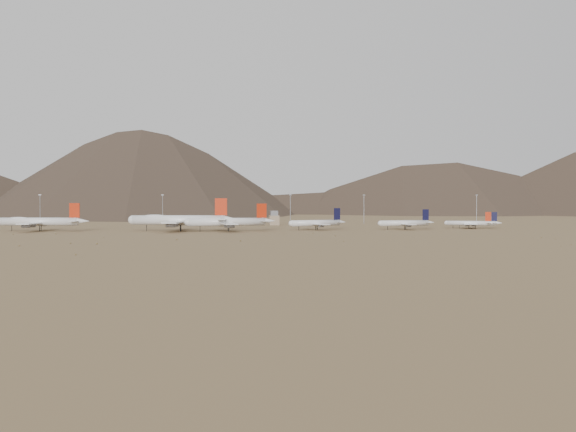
{
  "coord_description": "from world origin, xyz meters",
  "views": [
    {
      "loc": [
        -49.28,
        -477.62,
        24.3
      ],
      "look_at": [
        28.11,
        30.0,
        10.1
      ],
      "focal_mm": 45.0,
      "sensor_mm": 36.0,
      "label": 1
    }
  ],
  "objects": [
    {
      "name": "mast_centre",
      "position": [
        42.11,
        108.77,
        14.2
      ],
      "size": [
        2.0,
        0.6,
        25.7
      ],
      "color": "gray",
      "rests_on": "ground"
    },
    {
      "name": "narrowbody_b",
      "position": [
        113.68,
        25.37,
        4.76
      ],
      "size": [
        44.32,
        32.11,
        14.66
      ],
      "rotation": [
        0.0,
        0.0,
        0.12
      ],
      "color": "silver",
      "rests_on": "ground"
    },
    {
      "name": "mast_far_east",
      "position": [
        208.81,
        120.32,
        14.2
      ],
      "size": [
        2.0,
        0.6,
        25.7
      ],
      "color": "gray",
      "rests_on": "ground"
    },
    {
      "name": "narrowbody_d",
      "position": [
        171.29,
        34.86,
        4.02
      ],
      "size": [
        35.66,
        26.74,
        12.39
      ],
      "rotation": [
        0.0,
        0.0,
        -0.37
      ],
      "color": "silver",
      "rests_on": "ground"
    },
    {
      "name": "widebody_centre",
      "position": [
        -48.7,
        25.42,
        7.85
      ],
      "size": [
        75.99,
        59.38,
        22.76
      ],
      "rotation": [
        0.0,
        0.0,
        -0.18
      ],
      "color": "silver",
      "rests_on": "ground"
    },
    {
      "name": "widebody_west",
      "position": [
        -144.36,
        40.0,
        6.72
      ],
      "size": [
        64.83,
        50.8,
        19.48
      ],
      "rotation": [
        0.0,
        0.0,
        -0.2
      ],
      "color": "silver",
      "rests_on": "ground"
    },
    {
      "name": "desert_scrub",
      "position": [
        44.86,
        -99.8,
        0.35
      ],
      "size": [
        380.6,
        171.55,
        0.98
      ],
      "color": "brown",
      "rests_on": "ground"
    },
    {
      "name": "narrowbody_a",
      "position": [
        49.12,
        29.72,
        5.05
      ],
      "size": [
        45.29,
        33.79,
        15.56
      ],
      "rotation": [
        0.0,
        0.0,
        0.33
      ],
      "color": "silver",
      "rests_on": "ground"
    },
    {
      "name": "mast_east",
      "position": [
        112.46,
        139.35,
        14.2
      ],
      "size": [
        2.0,
        0.6,
        25.7
      ],
      "color": "gray",
      "rests_on": "ground"
    },
    {
      "name": "narrowbody_c",
      "position": [
        166.29,
        34.83,
        4.06
      ],
      "size": [
        35.86,
        26.92,
        12.5
      ],
      "rotation": [
        0.0,
        0.0,
        -0.38
      ],
      "color": "silver",
      "rests_on": "ground"
    },
    {
      "name": "control_tower",
      "position": [
        30.0,
        120.0,
        5.32
      ],
      "size": [
        8.0,
        8.0,
        12.0
      ],
      "color": "gray",
      "rests_on": "ground"
    },
    {
      "name": "ground",
      "position": [
        0.0,
        0.0,
        0.0
      ],
      "size": [
        3000.0,
        3000.0,
        0.0
      ],
      "primitive_type": "plane",
      "color": "#8F6E4A",
      "rests_on": "ground"
    },
    {
      "name": "mast_west",
      "position": [
        -62.23,
        134.33,
        14.2
      ],
      "size": [
        2.0,
        0.6,
        25.7
      ],
      "color": "gray",
      "rests_on": "ground"
    },
    {
      "name": "mountain_ridge",
      "position": [
        0.0,
        900.0,
        150.0
      ],
      "size": [
        4400.0,
        1000.0,
        300.0
      ],
      "color": "#4C392D",
      "rests_on": "ground"
    },
    {
      "name": "widebody_east",
      "position": [
        -15.83,
        19.54,
        6.56
      ],
      "size": [
        63.96,
        49.6,
        19.04
      ],
      "rotation": [
        0.0,
        0.0,
        0.12
      ],
      "color": "silver",
      "rests_on": "ground"
    },
    {
      "name": "mast_far_west",
      "position": [
        -157.93,
        118.16,
        14.2
      ],
      "size": [
        2.0,
        0.6,
        25.7
      ],
      "color": "gray",
      "rests_on": "ground"
    }
  ]
}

